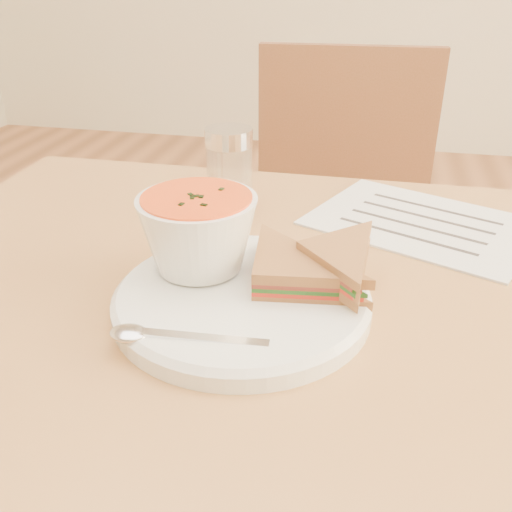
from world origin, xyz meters
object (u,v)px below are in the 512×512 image
(chair_far, at_px, (335,270))
(soup_bowl, at_px, (198,236))
(plate, at_px, (242,301))
(condiment_shaker, at_px, (229,170))

(chair_far, height_order, soup_bowl, chair_far)
(chair_far, xyz_separation_m, plate, (-0.05, -0.64, 0.31))
(soup_bowl, bearing_deg, condiment_shaker, 95.86)
(chair_far, distance_m, soup_bowl, 0.71)
(plate, relative_size, soup_bowl, 2.10)
(soup_bowl, bearing_deg, plate, -32.52)
(soup_bowl, height_order, condiment_shaker, condiment_shaker)
(chair_far, relative_size, condiment_shaker, 7.84)
(plate, distance_m, soup_bowl, 0.08)
(chair_far, distance_m, plate, 0.71)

